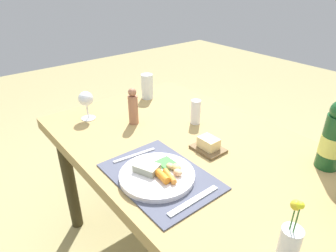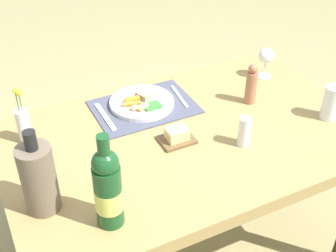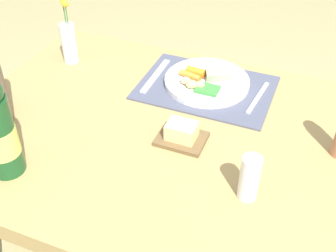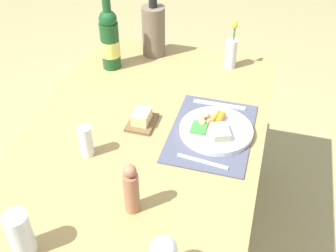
% 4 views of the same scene
% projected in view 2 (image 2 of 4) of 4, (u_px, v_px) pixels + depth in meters
% --- Properties ---
extents(dining_table, '(1.40, 0.88, 0.72)m').
position_uv_depth(dining_table, '(186.00, 150.00, 1.79)').
color(dining_table, '#A2864F').
rests_on(dining_table, ground_plane).
extents(placemat, '(0.42, 0.30, 0.01)m').
position_uv_depth(placemat, '(144.00, 107.00, 1.89)').
color(placemat, '#494D60').
rests_on(placemat, dining_table).
extents(dinner_plate, '(0.27, 0.27, 0.05)m').
position_uv_depth(dinner_plate, '(142.00, 102.00, 1.89)').
color(dinner_plate, silver).
rests_on(dinner_plate, placemat).
extents(fork, '(0.03, 0.18, 0.00)m').
position_uv_depth(fork, '(179.00, 96.00, 1.95)').
color(fork, silver).
rests_on(fork, placemat).
extents(knife, '(0.02, 0.21, 0.00)m').
position_uv_depth(knife, '(105.00, 117.00, 1.83)').
color(knife, silver).
rests_on(knife, placemat).
extents(wine_glass, '(0.07, 0.07, 0.14)m').
position_uv_depth(wine_glass, '(266.00, 57.00, 2.05)').
color(wine_glass, white).
rests_on(wine_glass, dining_table).
extents(cooler_bottle, '(0.11, 0.11, 0.29)m').
position_uv_depth(cooler_bottle, '(39.00, 178.00, 1.36)').
color(cooler_bottle, '#6E5F4C').
rests_on(cooler_bottle, dining_table).
extents(salt_shaker, '(0.05, 0.05, 0.12)m').
position_uv_depth(salt_shaker, '(244.00, 132.00, 1.66)').
color(salt_shaker, white).
rests_on(salt_shaker, dining_table).
extents(wine_bottle, '(0.08, 0.08, 0.32)m').
position_uv_depth(wine_bottle, '(108.00, 188.00, 1.31)').
color(wine_bottle, '#184B22').
rests_on(wine_bottle, dining_table).
extents(butter_dish, '(0.13, 0.10, 0.06)m').
position_uv_depth(butter_dish, '(177.00, 136.00, 1.70)').
color(butter_dish, brown).
rests_on(butter_dish, dining_table).
extents(flower_vase, '(0.05, 0.05, 0.23)m').
position_uv_depth(flower_vase, '(24.00, 124.00, 1.67)').
color(flower_vase, silver).
rests_on(flower_vase, dining_table).
extents(water_tumbler, '(0.07, 0.07, 0.14)m').
position_uv_depth(water_tumbler, '(330.00, 105.00, 1.80)').
color(water_tumbler, silver).
rests_on(water_tumbler, dining_table).
extents(pepper_mill, '(0.05, 0.05, 0.18)m').
position_uv_depth(pepper_mill, '(251.00, 85.00, 1.88)').
color(pepper_mill, '#A66C4D').
rests_on(pepper_mill, dining_table).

